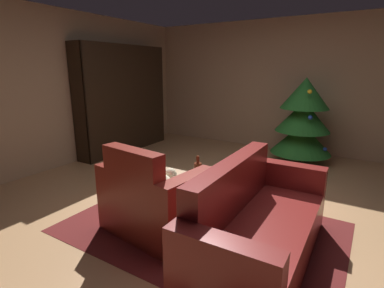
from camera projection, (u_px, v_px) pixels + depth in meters
The scene contains 11 objects.
ground_plane at pixel (218, 208), 3.48m from camera, with size 7.26×7.26×0.00m, color tan.
wall_back at pixel (291, 86), 5.68m from camera, with size 6.03×0.06×2.52m, color tan.
wall_left at pixel (51, 90), 4.68m from camera, with size 0.06×6.17×2.52m, color tan.
area_rug at pixel (201, 227), 3.06m from camera, with size 2.71×1.83×0.01m, color maroon.
bookshelf_unit at pixel (129, 99), 5.84m from camera, with size 0.35×2.08×2.02m.
armchair_red at pixel (153, 202), 2.92m from camera, with size 1.07×0.80×0.91m.
couch_red at pixel (257, 228), 2.51m from camera, with size 0.77×1.80×0.85m.
coffee_table at pixel (195, 194), 2.90m from camera, with size 0.65×0.65×0.45m.
book_stack_on_table at pixel (197, 181), 2.90m from camera, with size 0.22×0.19×0.14m.
bottle_on_table at pixel (198, 172), 3.04m from camera, with size 0.08×0.08×0.29m.
decorated_tree at pixel (303, 120), 5.01m from camera, with size 1.01×1.01×1.46m.
Camera 1 is at (1.40, -2.87, 1.61)m, focal length 27.68 mm.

